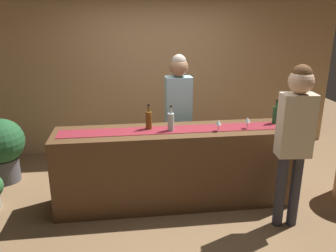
% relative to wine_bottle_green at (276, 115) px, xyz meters
% --- Properties ---
extents(ground_plane, '(10.00, 10.00, 0.00)m').
position_rel_wine_bottle_green_xyz_m(ground_plane, '(-1.25, -0.08, -1.07)').
color(ground_plane, brown).
extents(back_wall, '(6.00, 0.12, 2.90)m').
position_rel_wine_bottle_green_xyz_m(back_wall, '(-1.25, 1.82, 0.38)').
color(back_wall, tan).
rests_on(back_wall, ground).
extents(bar_counter, '(2.84, 0.60, 0.95)m').
position_rel_wine_bottle_green_xyz_m(bar_counter, '(-1.25, -0.08, -0.59)').
color(bar_counter, '#543821').
rests_on(bar_counter, ground).
extents(counter_runner_cloth, '(2.69, 0.28, 0.01)m').
position_rel_wine_bottle_green_xyz_m(counter_runner_cloth, '(-1.25, -0.08, -0.11)').
color(counter_runner_cloth, maroon).
rests_on(counter_runner_cloth, bar_counter).
extents(wine_bottle_green, '(0.07, 0.07, 0.30)m').
position_rel_wine_bottle_green_xyz_m(wine_bottle_green, '(0.00, 0.00, 0.00)').
color(wine_bottle_green, '#194723').
rests_on(wine_bottle_green, bar_counter).
extents(wine_bottle_clear, '(0.07, 0.07, 0.30)m').
position_rel_wine_bottle_green_xyz_m(wine_bottle_clear, '(-1.31, -0.11, 0.00)').
color(wine_bottle_clear, '#B2C6C1').
rests_on(wine_bottle_clear, bar_counter).
extents(wine_bottle_amber, '(0.07, 0.07, 0.30)m').
position_rel_wine_bottle_green_xyz_m(wine_bottle_amber, '(-1.56, -0.01, 0.00)').
color(wine_bottle_amber, brown).
rests_on(wine_bottle_amber, bar_counter).
extents(wine_glass_near_customer, '(0.07, 0.07, 0.14)m').
position_rel_wine_bottle_green_xyz_m(wine_glass_near_customer, '(-0.77, -0.19, -0.01)').
color(wine_glass_near_customer, silver).
rests_on(wine_glass_near_customer, bar_counter).
extents(wine_glass_mid_counter, '(0.07, 0.07, 0.14)m').
position_rel_wine_bottle_green_xyz_m(wine_glass_mid_counter, '(-0.41, -0.15, -0.01)').
color(wine_glass_mid_counter, silver).
rests_on(wine_glass_mid_counter, bar_counter).
extents(bartender, '(0.35, 0.25, 1.76)m').
position_rel_wine_bottle_green_xyz_m(bartender, '(-1.13, 0.50, 0.03)').
color(bartender, '#26262B').
rests_on(bartender, ground).
extents(customer_sipping, '(0.36, 0.25, 1.78)m').
position_rel_wine_bottle_green_xyz_m(customer_sipping, '(-0.11, -0.71, 0.05)').
color(customer_sipping, '#33333D').
rests_on(customer_sipping, ground).
extents(potted_plant_tall, '(0.62, 0.62, 0.90)m').
position_rel_wine_bottle_green_xyz_m(potted_plant_tall, '(-3.52, 0.80, -0.54)').
color(potted_plant_tall, '#4C4C51').
rests_on(potted_plant_tall, ground).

